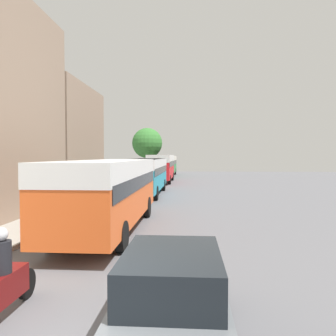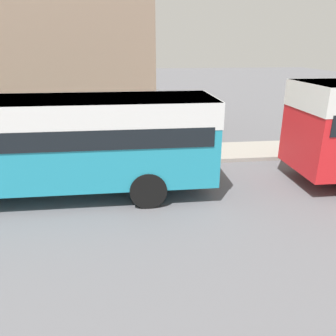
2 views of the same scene
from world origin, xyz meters
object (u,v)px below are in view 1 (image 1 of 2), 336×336
Objects in this scene: car_crossing at (172,296)px; bus_lead at (110,185)px; pedestrian_near_curb at (93,185)px; pedestrian_walking_away at (76,191)px; bus_following at (146,171)px; bus_third_in_line at (161,165)px; bus_rear at (167,163)px; motorcycle_behind_lead at (4,282)px.

bus_lead is at bearing 110.78° from car_crossing.
pedestrian_near_curb is 1.02× the size of pedestrian_walking_away.
bus_third_in_line reaches higher than bus_following.
pedestrian_near_curb is (-3.48, 9.12, -0.82)m from bus_lead.
bus_third_in_line is (0.11, 12.29, 0.20)m from bus_following.
bus_rear is at bearing 90.40° from bus_following.
bus_lead reaches higher than motorcycle_behind_lead.
bus_third_in_line reaches higher than motorcycle_behind_lead.
bus_third_in_line reaches higher than bus_rear.
bus_following is at bearing -89.60° from bus_rear.
bus_rear is at bearing 90.62° from bus_lead.
motorcycle_behind_lead is at bearing -90.18° from bus_third_in_line.
bus_rear is 43.69m from motorcycle_behind_lead.
car_crossing is (3.08, -32.33, -1.26)m from bus_third_in_line.
bus_following reaches higher than pedestrian_near_curb.
bus_third_in_line is at bearing 89.47° from bus_following.
bus_lead is 0.95× the size of bus_following.
bus_following is 7.72m from pedestrian_walking_away.
motorcycle_behind_lead is 3.24m from car_crossing.
bus_rear is (-0.28, 11.92, -0.04)m from bus_third_in_line.
motorcycle_behind_lead is at bearing 169.71° from car_crossing.
motorcycle_behind_lead is 16.70m from pedestrian_near_curb.
bus_third_in_line reaches higher than pedestrian_walking_away.
bus_following is 20.32m from car_crossing.
bus_rear is at bearing 84.71° from pedestrian_walking_away.
pedestrian_walking_away is (-6.26, 13.00, 0.25)m from car_crossing.
bus_following reaches higher than motorcycle_behind_lead.
bus_following is 12.29m from bus_third_in_line.
bus_rear reaches higher than pedestrian_walking_away.
bus_following is 0.94× the size of bus_rear.
motorcycle_behind_lead is at bearing -76.07° from pedestrian_walking_away.
bus_rear reaches higher than pedestrian_near_curb.
bus_following is at bearing 90.04° from motorcycle_behind_lead.
bus_lead is 5.61× the size of pedestrian_walking_away.
bus_third_in_line is 5.14× the size of pedestrian_near_curb.
bus_rear is 44.39m from car_crossing.
bus_following is 4.55× the size of motorcycle_behind_lead.
pedestrian_near_curb is at bearing 110.84° from car_crossing.
bus_rear reaches higher than motorcycle_behind_lead.
pedestrian_walking_away is at bearing 103.93° from motorcycle_behind_lead.
car_crossing is at bearing -84.55° from bus_third_in_line.
motorcycle_behind_lead is at bearing -78.71° from pedestrian_near_curb.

